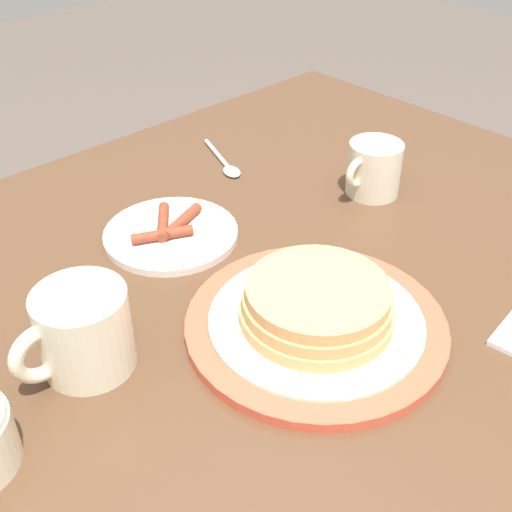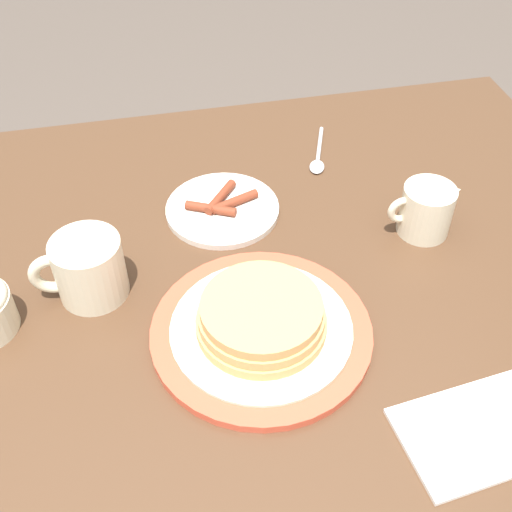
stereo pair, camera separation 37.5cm
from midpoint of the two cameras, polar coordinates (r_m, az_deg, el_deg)
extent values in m
cube|color=#4C3321|center=(0.74, 9.13, -6.65)|extent=(1.29, 1.09, 0.03)
cube|color=#4C3321|center=(1.53, 22.43, 2.32)|extent=(0.07, 0.07, 0.71)
cylinder|color=#DB5138|center=(0.74, 12.94, -5.50)|extent=(0.28, 0.28, 0.01)
cylinder|color=beige|center=(0.73, 13.04, -5.09)|extent=(0.23, 0.23, 0.00)
cylinder|color=tan|center=(0.72, 13.16, -4.61)|extent=(0.16, 0.16, 0.01)
cylinder|color=tan|center=(0.71, 13.34, -3.85)|extent=(0.16, 0.16, 0.01)
cylinder|color=tan|center=(0.70, 13.53, -3.06)|extent=(0.15, 0.15, 0.01)
cylinder|color=silver|center=(0.90, 6.79, 6.23)|extent=(0.17, 0.17, 0.01)
cylinder|color=brown|center=(0.90, 8.03, 6.98)|extent=(0.08, 0.04, 0.01)
cylinder|color=brown|center=(0.88, 5.82, 6.36)|extent=(0.08, 0.05, 0.01)
cylinder|color=brown|center=(0.91, 6.56, 7.43)|extent=(0.06, 0.07, 0.01)
cylinder|color=beige|center=(0.75, -4.68, 0.73)|extent=(0.09, 0.09, 0.09)
torus|color=beige|center=(0.74, -8.20, 0.21)|extent=(0.06, 0.01, 0.06)
cylinder|color=#472819|center=(0.72, -4.85, 2.88)|extent=(0.08, 0.08, 0.00)
cylinder|color=beige|center=(0.93, 25.91, 5.68)|extent=(0.08, 0.08, 0.08)
cone|color=beige|center=(0.94, 28.14, 7.18)|extent=(0.03, 0.03, 0.04)
torus|color=beige|center=(0.91, 24.09, 5.83)|extent=(0.04, 0.01, 0.04)
cube|color=white|center=(0.76, 33.76, -12.83)|extent=(0.20, 0.14, 0.01)
cylinder|color=silver|center=(1.08, 14.78, 11.87)|extent=(0.04, 0.09, 0.01)
ellipsoid|color=silver|center=(1.02, 14.96, 9.86)|extent=(0.04, 0.04, 0.01)
camera|label=1|loc=(0.19, -58.03, -7.90)|focal=45.00mm
camera|label=2|loc=(0.19, 121.97, 7.90)|focal=45.00mm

